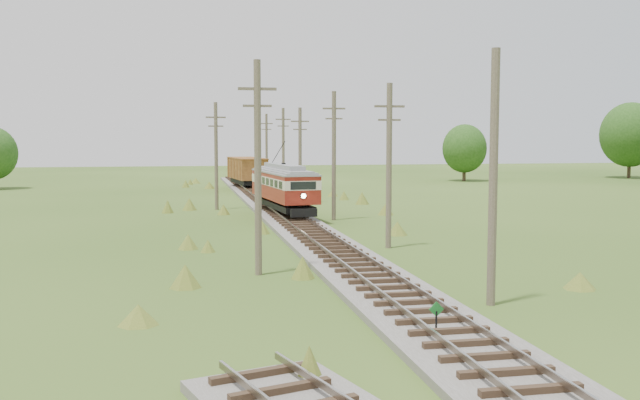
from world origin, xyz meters
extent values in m
plane|color=#2F4C16|center=(0.00, 0.00, 0.00)|extent=(260.00, 260.00, 0.00)
cube|color=#605B54|center=(0.00, 34.00, 0.12)|extent=(3.60, 96.00, 0.25)
cube|color=#726659|center=(-0.72, 34.00, 0.48)|extent=(0.08, 96.00, 0.17)
cube|color=#726659|center=(0.72, 34.00, 0.48)|extent=(0.08, 96.00, 0.17)
cube|color=#2D2116|center=(0.00, 34.00, 0.33)|extent=(2.40, 96.00, 0.16)
cylinder|color=black|center=(-0.20, 1.50, 0.40)|extent=(0.06, 0.06, 0.80)
cube|color=#176B24|center=(-0.20, 1.50, 0.85)|extent=(0.45, 0.03, 0.45)
cube|color=black|center=(0.00, 33.46, 0.96)|extent=(3.07, 9.97, 0.40)
cube|color=maroon|center=(0.00, 33.46, 1.85)|extent=(3.53, 10.86, 0.98)
cube|color=beige|center=(0.00, 33.46, 2.65)|extent=(3.56, 10.92, 0.62)
cube|color=black|center=(0.00, 33.46, 2.65)|extent=(3.53, 10.44, 0.49)
cube|color=maroon|center=(0.00, 33.46, 3.09)|extent=(3.53, 10.86, 0.27)
cube|color=gray|center=(0.00, 33.46, 3.39)|extent=(3.59, 10.97, 0.34)
cube|color=gray|center=(0.00, 33.46, 3.69)|extent=(1.90, 8.07, 0.36)
sphere|color=#FFF2BF|center=(0.53, 28.08, 1.98)|extent=(0.32, 0.32, 0.32)
cylinder|color=black|center=(-0.16, 35.06, 4.69)|extent=(0.46, 4.13, 1.71)
cylinder|color=black|center=(-0.27, 29.38, 0.92)|extent=(0.18, 0.72, 0.71)
cylinder|color=black|center=(1.06, 29.51, 0.92)|extent=(0.18, 0.72, 0.71)
cylinder|color=black|center=(-1.06, 37.41, 0.92)|extent=(0.18, 0.72, 0.71)
cylinder|color=black|center=(0.27, 37.55, 0.92)|extent=(0.18, 0.72, 0.71)
cube|color=black|center=(0.00, 61.92, 0.95)|extent=(3.14, 8.16, 0.55)
cube|color=#5E3316|center=(0.00, 61.92, 2.33)|extent=(3.80, 9.10, 2.21)
cube|color=#5E3316|center=(0.00, 61.92, 3.49)|extent=(3.88, 9.28, 0.13)
cylinder|color=black|center=(-0.54, 59.19, 1.00)|extent=(0.23, 0.89, 0.88)
cylinder|color=black|center=(1.11, 59.37, 1.00)|extent=(0.23, 0.89, 0.88)
cylinder|color=black|center=(-1.11, 64.47, 1.00)|extent=(0.23, 0.89, 0.88)
cylinder|color=black|center=(0.54, 64.65, 1.00)|extent=(0.23, 0.89, 0.88)
cone|color=gray|center=(3.13, 48.70, 0.62)|extent=(3.29, 3.29, 1.23)
cone|color=gray|center=(3.95, 47.67, 0.36)|extent=(1.85, 1.85, 0.72)
cylinder|color=brown|center=(3.10, 5.00, 4.40)|extent=(0.30, 0.30, 8.80)
cylinder|color=brown|center=(3.30, 18.00, 4.30)|extent=(0.30, 0.30, 8.60)
cube|color=brown|center=(3.30, 18.00, 7.40)|extent=(1.60, 0.12, 0.12)
cube|color=brown|center=(3.30, 18.00, 6.70)|extent=(1.20, 0.10, 0.10)
cylinder|color=brown|center=(3.20, 31.00, 4.50)|extent=(0.30, 0.30, 9.00)
cube|color=brown|center=(3.20, 31.00, 7.80)|extent=(1.60, 0.12, 0.12)
cube|color=brown|center=(3.20, 31.00, 7.10)|extent=(1.20, 0.10, 0.10)
cylinder|color=brown|center=(3.00, 44.00, 4.20)|extent=(0.30, 0.30, 8.40)
cube|color=brown|center=(3.00, 44.00, 7.20)|extent=(1.60, 0.12, 0.12)
cube|color=brown|center=(3.00, 44.00, 6.50)|extent=(1.20, 0.10, 0.10)
cylinder|color=brown|center=(3.40, 57.00, 4.45)|extent=(0.30, 0.30, 8.90)
cube|color=brown|center=(3.40, 57.00, 7.70)|extent=(1.60, 0.12, 0.12)
cube|color=brown|center=(3.40, 57.00, 7.00)|extent=(1.20, 0.10, 0.10)
cylinder|color=brown|center=(3.20, 70.00, 4.35)|extent=(0.30, 0.30, 8.70)
cube|color=brown|center=(3.20, 70.00, 7.50)|extent=(1.60, 0.12, 0.12)
cube|color=brown|center=(3.20, 70.00, 6.80)|extent=(1.20, 0.10, 0.10)
cylinder|color=brown|center=(-4.20, 12.00, 4.50)|extent=(0.30, 0.30, 9.00)
cube|color=brown|center=(-4.20, 12.00, 7.80)|extent=(1.60, 0.12, 0.12)
cube|color=brown|center=(-4.20, 12.00, 7.10)|extent=(1.20, 0.10, 0.10)
cylinder|color=brown|center=(-4.50, 40.00, 4.30)|extent=(0.30, 0.30, 8.60)
cube|color=brown|center=(-4.50, 40.00, 7.40)|extent=(1.60, 0.12, 0.12)
cube|color=brown|center=(-4.50, 40.00, 6.70)|extent=(1.20, 0.10, 0.10)
cylinder|color=#38281C|center=(56.00, 74.00, 1.80)|extent=(0.50, 0.50, 3.60)
ellipsoid|color=#1E4414|center=(56.00, 74.00, 6.20)|extent=(8.40, 8.40, 9.24)
cylinder|color=#38281C|center=(30.00, 72.00, 1.26)|extent=(0.50, 0.50, 2.52)
ellipsoid|color=#1E4414|center=(30.00, 72.00, 4.34)|extent=(5.88, 5.88, 6.47)
camera|label=1|loc=(-7.42, -17.66, 5.79)|focal=40.00mm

